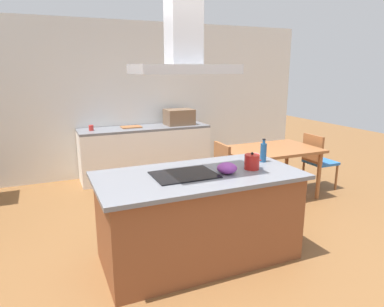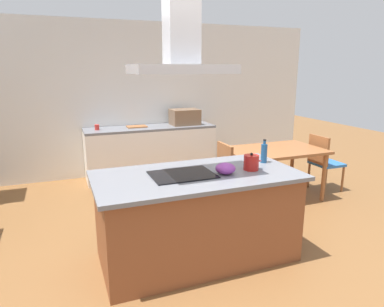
{
  "view_description": "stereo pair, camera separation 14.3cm",
  "coord_description": "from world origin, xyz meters",
  "px_view_note": "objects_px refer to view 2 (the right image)",
  "views": [
    {
      "loc": [
        -1.35,
        -2.92,
        1.9
      ],
      "look_at": [
        0.1,
        0.4,
        1.0
      ],
      "focal_mm": 32.2,
      "sensor_mm": 36.0,
      "label": 1
    },
    {
      "loc": [
        -1.21,
        -2.97,
        1.9
      ],
      "look_at": [
        0.1,
        0.4,
        1.0
      ],
      "focal_mm": 32.2,
      "sensor_mm": 36.0,
      "label": 2
    }
  ],
  "objects_px": {
    "tea_kettle": "(251,162)",
    "range_hood": "(181,44)",
    "cooktop": "(182,175)",
    "countertop_microwave": "(185,117)",
    "chair_at_left_end": "(218,172)",
    "chair_at_right_end": "(323,159)",
    "mixing_bowl": "(225,168)",
    "olive_oil_bottle": "(264,153)",
    "dining_table": "(274,155)",
    "cutting_board": "(137,126)",
    "coffee_mug_red": "(97,127)"
  },
  "relations": [
    {
      "from": "cutting_board",
      "to": "coffee_mug_red",
      "type": "bearing_deg",
      "value": -175.94
    },
    {
      "from": "cutting_board",
      "to": "chair_at_right_end",
      "type": "distance_m",
      "value": 3.14
    },
    {
      "from": "mixing_bowl",
      "to": "olive_oil_bottle",
      "type": "bearing_deg",
      "value": 20.91
    },
    {
      "from": "coffee_mug_red",
      "to": "chair_at_right_end",
      "type": "height_order",
      "value": "coffee_mug_red"
    },
    {
      "from": "chair_at_left_end",
      "to": "range_hood",
      "type": "xyz_separation_m",
      "value": [
        -0.93,
        -1.15,
        1.59
      ]
    },
    {
      "from": "mixing_bowl",
      "to": "chair_at_left_end",
      "type": "relative_size",
      "value": 0.22
    },
    {
      "from": "mixing_bowl",
      "to": "cutting_board",
      "type": "distance_m",
      "value": 3.04
    },
    {
      "from": "tea_kettle",
      "to": "cutting_board",
      "type": "height_order",
      "value": "tea_kettle"
    },
    {
      "from": "countertop_microwave",
      "to": "chair_at_right_end",
      "type": "bearing_deg",
      "value": -45.76
    },
    {
      "from": "olive_oil_bottle",
      "to": "chair_at_left_end",
      "type": "bearing_deg",
      "value": 92.65
    },
    {
      "from": "countertop_microwave",
      "to": "dining_table",
      "type": "relative_size",
      "value": 0.36
    },
    {
      "from": "coffee_mug_red",
      "to": "dining_table",
      "type": "xyz_separation_m",
      "value": [
        2.32,
        -1.73,
        -0.28
      ]
    },
    {
      "from": "tea_kettle",
      "to": "range_hood",
      "type": "xyz_separation_m",
      "value": [
        -0.71,
        0.08,
        1.13
      ]
    },
    {
      "from": "dining_table",
      "to": "mixing_bowl",
      "type": "bearing_deg",
      "value": -138.83
    },
    {
      "from": "cutting_board",
      "to": "range_hood",
      "type": "xyz_separation_m",
      "value": [
        -0.2,
        -2.93,
        1.19
      ]
    },
    {
      "from": "olive_oil_bottle",
      "to": "chair_at_left_end",
      "type": "height_order",
      "value": "olive_oil_bottle"
    },
    {
      "from": "dining_table",
      "to": "range_hood",
      "type": "bearing_deg",
      "value": -148.03
    },
    {
      "from": "countertop_microwave",
      "to": "cooktop",
      "type": "bearing_deg",
      "value": -110.57
    },
    {
      "from": "tea_kettle",
      "to": "dining_table",
      "type": "height_order",
      "value": "tea_kettle"
    },
    {
      "from": "chair_at_right_end",
      "to": "tea_kettle",
      "type": "bearing_deg",
      "value": -149.03
    },
    {
      "from": "coffee_mug_red",
      "to": "cutting_board",
      "type": "xyz_separation_m",
      "value": [
        0.68,
        0.05,
        -0.04
      ]
    },
    {
      "from": "cooktop",
      "to": "chair_at_left_end",
      "type": "xyz_separation_m",
      "value": [
        0.93,
        1.15,
        -0.4
      ]
    },
    {
      "from": "mixing_bowl",
      "to": "range_hood",
      "type": "bearing_deg",
      "value": 165.09
    },
    {
      "from": "cooktop",
      "to": "cutting_board",
      "type": "relative_size",
      "value": 1.76
    },
    {
      "from": "countertop_microwave",
      "to": "dining_table",
      "type": "distance_m",
      "value": 1.93
    },
    {
      "from": "coffee_mug_red",
      "to": "cutting_board",
      "type": "distance_m",
      "value": 0.68
    },
    {
      "from": "tea_kettle",
      "to": "dining_table",
      "type": "xyz_separation_m",
      "value": [
        1.14,
        1.23,
        -0.31
      ]
    },
    {
      "from": "mixing_bowl",
      "to": "chair_at_left_end",
      "type": "xyz_separation_m",
      "value": [
        0.53,
        1.26,
        -0.45
      ]
    },
    {
      "from": "countertop_microwave",
      "to": "range_hood",
      "type": "bearing_deg",
      "value": -110.57
    },
    {
      "from": "cooktop",
      "to": "countertop_microwave",
      "type": "height_order",
      "value": "countertop_microwave"
    },
    {
      "from": "chair_at_right_end",
      "to": "dining_table",
      "type": "bearing_deg",
      "value": -180.0
    },
    {
      "from": "tea_kettle",
      "to": "coffee_mug_red",
      "type": "height_order",
      "value": "tea_kettle"
    },
    {
      "from": "olive_oil_bottle",
      "to": "chair_at_left_end",
      "type": "relative_size",
      "value": 0.29
    },
    {
      "from": "olive_oil_bottle",
      "to": "mixing_bowl",
      "type": "xyz_separation_m",
      "value": [
        -0.57,
        -0.22,
        -0.05
      ]
    },
    {
      "from": "cooktop",
      "to": "mixing_bowl",
      "type": "height_order",
      "value": "mixing_bowl"
    },
    {
      "from": "olive_oil_bottle",
      "to": "mixing_bowl",
      "type": "bearing_deg",
      "value": -159.09
    },
    {
      "from": "countertop_microwave",
      "to": "cutting_board",
      "type": "xyz_separation_m",
      "value": [
        -0.88,
        0.05,
        -0.13
      ]
    },
    {
      "from": "chair_at_right_end",
      "to": "countertop_microwave",
      "type": "bearing_deg",
      "value": 134.24
    },
    {
      "from": "cutting_board",
      "to": "range_hood",
      "type": "distance_m",
      "value": 3.17
    },
    {
      "from": "cooktop",
      "to": "tea_kettle",
      "type": "distance_m",
      "value": 0.72
    },
    {
      "from": "countertop_microwave",
      "to": "chair_at_right_end",
      "type": "height_order",
      "value": "countertop_microwave"
    },
    {
      "from": "tea_kettle",
      "to": "mixing_bowl",
      "type": "bearing_deg",
      "value": -174.4
    },
    {
      "from": "dining_table",
      "to": "chair_at_right_end",
      "type": "distance_m",
      "value": 0.93
    },
    {
      "from": "coffee_mug_red",
      "to": "chair_at_left_end",
      "type": "bearing_deg",
      "value": -50.81
    },
    {
      "from": "cutting_board",
      "to": "dining_table",
      "type": "xyz_separation_m",
      "value": [
        1.64,
        -1.78,
        -0.24
      ]
    },
    {
      "from": "olive_oil_bottle",
      "to": "chair_at_left_end",
      "type": "distance_m",
      "value": 1.16
    },
    {
      "from": "olive_oil_bottle",
      "to": "cutting_board",
      "type": "bearing_deg",
      "value": 105.41
    },
    {
      "from": "mixing_bowl",
      "to": "chair_at_right_end",
      "type": "relative_size",
      "value": 0.22
    },
    {
      "from": "olive_oil_bottle",
      "to": "dining_table",
      "type": "height_order",
      "value": "olive_oil_bottle"
    },
    {
      "from": "tea_kettle",
      "to": "coffee_mug_red",
      "type": "xyz_separation_m",
      "value": [
        -1.19,
        2.96,
        -0.03
      ]
    }
  ]
}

